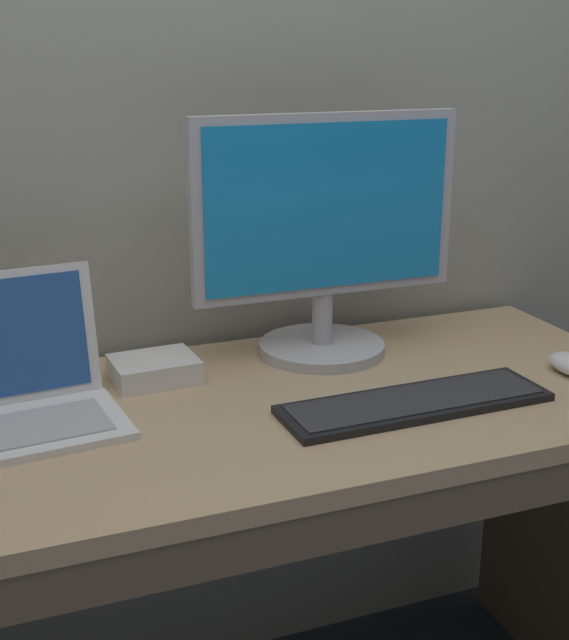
% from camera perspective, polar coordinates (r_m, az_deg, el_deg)
% --- Properties ---
extents(back_wall, '(4.99, 0.04, 2.77)m').
position_cam_1_polar(back_wall, '(1.66, -8.23, 19.33)').
color(back_wall, '#9EA093').
rests_on(back_wall, ground).
extents(desk, '(1.55, 0.63, 0.76)m').
position_cam_1_polar(desk, '(1.52, -3.46, -13.49)').
color(desk, tan).
rests_on(desk, ground).
extents(external_monitor, '(0.51, 0.24, 0.46)m').
position_cam_1_polar(external_monitor, '(1.60, 2.72, 5.23)').
color(external_monitor, '#B7B7BC').
rests_on(external_monitor, desk).
extents(wired_keyboard, '(0.46, 0.14, 0.02)m').
position_cam_1_polar(wired_keyboard, '(1.44, 8.63, -5.42)').
color(wired_keyboard, black).
rests_on(wired_keyboard, desk).
extents(external_drive_box, '(0.15, 0.12, 0.04)m').
position_cam_1_polar(external_drive_box, '(1.55, -8.60, -3.24)').
color(external_drive_box, silver).
rests_on(external_drive_box, desk).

